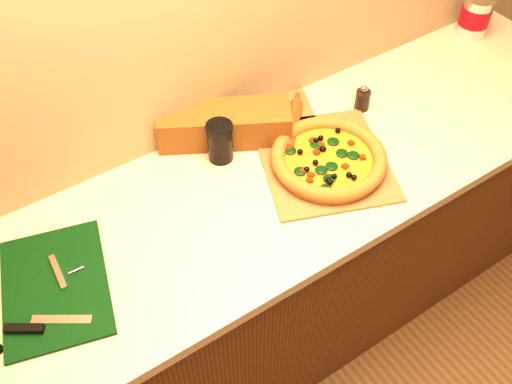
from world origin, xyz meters
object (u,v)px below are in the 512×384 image
object	(u,v)px
cutting_board	(55,287)
coffee_canister	(475,16)
pepper_grinder	(363,99)
pizza	(329,158)
dark_jar	(220,142)
pizza_peel	(322,157)
rolling_pin	(292,126)

from	to	relation	value
cutting_board	coffee_canister	bearing A→B (deg)	22.50
pepper_grinder	pizza	bearing A→B (deg)	-149.98
cutting_board	coffee_canister	world-z (taller)	coffee_canister
cutting_board	pepper_grinder	world-z (taller)	pepper_grinder
pizza	dark_jar	size ratio (longest dim) A/B	2.67
pizza_peel	cutting_board	world-z (taller)	cutting_board
rolling_pin	dark_jar	xyz separation A→B (m)	(-0.27, 0.02, 0.05)
pizza_peel	coffee_canister	xyz separation A→B (m)	(0.93, 0.23, 0.08)
rolling_pin	dark_jar	world-z (taller)	dark_jar
dark_jar	pepper_grinder	bearing A→B (deg)	-6.56
rolling_pin	dark_jar	bearing A→B (deg)	174.83
cutting_board	rolling_pin	xyz separation A→B (m)	(0.89, 0.16, 0.02)
dark_jar	pizza	bearing A→B (deg)	-39.80
cutting_board	rolling_pin	bearing A→B (deg)	25.34
pizza_peel	pizza	distance (m)	0.05
pizza	rolling_pin	distance (m)	0.20
rolling_pin	coffee_canister	world-z (taller)	coffee_canister
pizza	rolling_pin	xyz separation A→B (m)	(0.00, 0.20, -0.01)
cutting_board	rolling_pin	size ratio (longest dim) A/B	1.68
pizza_peel	pepper_grinder	distance (m)	0.30
pepper_grinder	dark_jar	xyz separation A→B (m)	(-0.54, 0.06, 0.03)
cutting_board	dark_jar	distance (m)	0.65
cutting_board	pepper_grinder	distance (m)	1.17
cutting_board	coffee_canister	xyz separation A→B (m)	(1.82, 0.23, 0.08)
rolling_pin	dark_jar	size ratio (longest dim) A/B	1.90
pizza	pizza_peel	bearing A→B (deg)	80.12
pepper_grinder	dark_jar	world-z (taller)	dark_jar
pizza	rolling_pin	world-z (taller)	pizza
pizza	dark_jar	xyz separation A→B (m)	(-0.26, 0.22, 0.04)
pizza_peel	coffee_canister	world-z (taller)	coffee_canister
pizza_peel	pepper_grinder	size ratio (longest dim) A/B	6.47
pepper_grinder	coffee_canister	distance (m)	0.68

